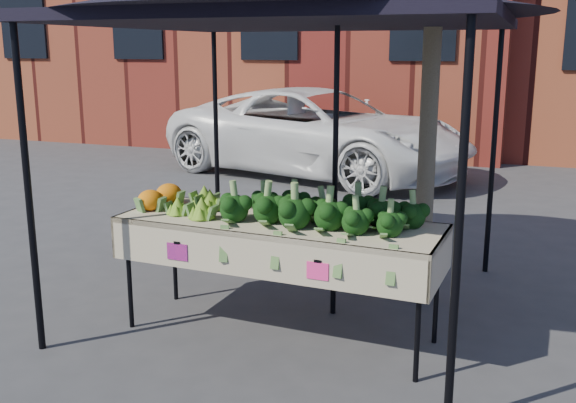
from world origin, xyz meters
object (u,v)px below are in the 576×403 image
(canopy, at_px, (297,145))
(vehicle, at_px, (319,16))
(table, at_px, (279,279))
(street_tree, at_px, (432,48))

(canopy, height_order, vehicle, vehicle)
(canopy, bearing_deg, table, -82.42)
(canopy, height_order, street_tree, street_tree)
(street_tree, bearing_deg, canopy, -150.95)
(canopy, bearing_deg, street_tree, 29.05)
(table, distance_m, street_tree, 2.23)
(table, height_order, street_tree, street_tree)
(table, height_order, canopy, canopy)
(canopy, distance_m, vehicle, 6.09)
(vehicle, bearing_deg, street_tree, -138.06)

